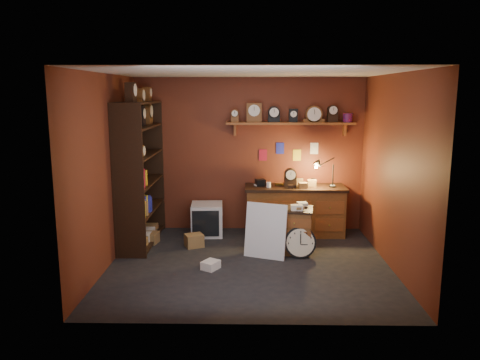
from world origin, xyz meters
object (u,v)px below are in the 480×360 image
object	(u,v)px
shelving_unit	(138,167)
low_cabinet	(292,228)
big_round_clock	(300,242)
workbench	(295,208)

from	to	relation	value
shelving_unit	low_cabinet	distance (m)	2.65
low_cabinet	big_round_clock	bearing A→B (deg)	-61.10
workbench	big_round_clock	distance (m)	1.22
shelving_unit	workbench	xyz separation A→B (m)	(2.59, 0.49, -0.78)
low_cabinet	big_round_clock	world-z (taller)	low_cabinet
shelving_unit	workbench	world-z (taller)	shelving_unit
shelving_unit	big_round_clock	world-z (taller)	shelving_unit
shelving_unit	workbench	size ratio (longest dim) A/B	1.49
workbench	big_round_clock	size ratio (longest dim) A/B	3.62
shelving_unit	workbench	bearing A→B (deg)	10.82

